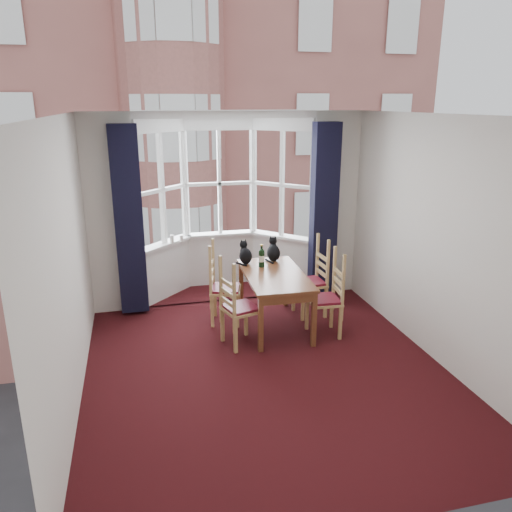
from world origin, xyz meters
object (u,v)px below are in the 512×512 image
object	(u,v)px
chair_left_near	(234,310)
wine_bottle	(262,257)
chair_left_far	(219,289)
chair_right_far	(316,282)
cat_right	(273,251)
candle_tall	(172,239)
candle_short	(182,238)
cat_left	(245,255)
chair_right_near	(331,300)
dining_table	(275,280)

from	to	relation	value
chair_left_near	wine_bottle	world-z (taller)	wine_bottle
chair_left_far	chair_right_far	distance (m)	1.38
cat_right	candle_tall	distance (m)	1.62
chair_right_far	candle_short	size ratio (longest dim) A/B	9.58
candle_short	cat_left	bearing A→B (deg)	-50.02
candle_tall	chair_right_near	bearing A→B (deg)	-44.62
candle_tall	chair_left_near	bearing A→B (deg)	-72.59
dining_table	chair_left_far	distance (m)	0.79
chair_left_near	cat_right	size ratio (longest dim) A/B	2.59
dining_table	wine_bottle	bearing A→B (deg)	107.09
chair_right_near	chair_right_far	world-z (taller)	same
dining_table	candle_tall	xyz separation A→B (m)	(-1.22, 1.44, 0.27)
cat_left	chair_left_far	bearing A→B (deg)	-154.22
chair_left_near	cat_left	size ratio (longest dim) A/B	2.73
candle_tall	chair_left_far	bearing A→B (deg)	-64.86
dining_table	wine_bottle	distance (m)	0.41
cat_left	candle_short	distance (m)	1.23
dining_table	chair_right_near	size ratio (longest dim) A/B	1.59
chair_left_far	chair_right_far	world-z (taller)	same
chair_left_near	candle_short	bearing A→B (deg)	102.96
chair_left_near	wine_bottle	xyz separation A→B (m)	(0.54, 0.75, 0.42)
chair_right_far	cat_left	xyz separation A→B (m)	(-0.96, 0.26, 0.41)
chair_right_far	wine_bottle	distance (m)	0.89
chair_left_near	chair_right_far	xyz separation A→B (m)	(1.32, 0.70, 0.00)
cat_left	chair_left_near	bearing A→B (deg)	-110.55
cat_left	wine_bottle	size ratio (longest dim) A/B	1.07
chair_left_near	chair_right_near	distance (m)	1.28
chair_left_far	dining_table	bearing A→B (deg)	-24.67
chair_left_far	chair_right_near	world-z (taller)	same
cat_left	candle_tall	world-z (taller)	cat_left
dining_table	cat_left	world-z (taller)	cat_left
candle_short	cat_right	bearing A→B (deg)	-37.04
cat_right	candle_short	distance (m)	1.51
cat_right	candle_short	bearing A→B (deg)	142.96
chair_left_far	chair_right_near	distance (m)	1.52
cat_left	candle_short	xyz separation A→B (m)	(-0.79, 0.95, 0.04)
dining_table	candle_tall	size ratio (longest dim) A/B	12.64
chair_right_far	cat_left	world-z (taller)	cat_left
chair_right_far	chair_right_near	bearing A→B (deg)	-93.54
dining_table	cat_right	distance (m)	0.61
chair_right_far	candle_short	distance (m)	2.17
dining_table	chair_right_near	bearing A→B (deg)	-31.99
chair_right_near	chair_right_far	size ratio (longest dim) A/B	1.00
cat_right	candle_short	world-z (taller)	cat_right
chair_left_far	cat_right	size ratio (longest dim) A/B	2.59
cat_left	cat_right	distance (m)	0.42
dining_table	chair_left_far	bearing A→B (deg)	155.33
cat_left	wine_bottle	world-z (taller)	cat_left
candle_tall	chair_right_far	bearing A→B (deg)	-31.59
chair_right_near	wine_bottle	distance (m)	1.12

